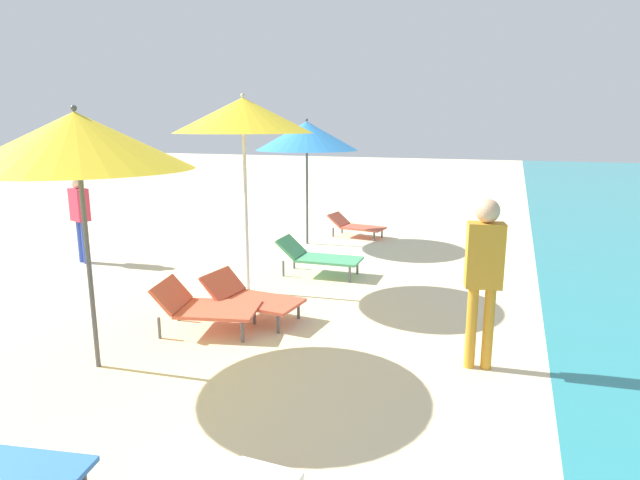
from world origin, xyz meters
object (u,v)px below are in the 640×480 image
(umbrella_second, at_px, (77,141))
(lounger_third_shoreside, at_px, (318,256))
(lounger_third_inland, at_px, (251,297))
(person_walking_mid, at_px, (484,267))
(person_walking_near, at_px, (80,211))
(lounger_second_shoreside, at_px, (205,306))
(umbrella_farthest, at_px, (307,136))
(umbrella_third, at_px, (243,116))
(lounger_farthest_shoreside, at_px, (356,226))

(umbrella_second, bearing_deg, lounger_third_shoreside, 76.62)
(lounger_third_inland, relative_size, person_walking_mid, 0.72)
(lounger_third_shoreside, bearing_deg, person_walking_near, -172.76)
(lounger_second_shoreside, relative_size, lounger_third_shoreside, 0.95)
(person_walking_near, bearing_deg, umbrella_farthest, 150.97)
(umbrella_third, distance_m, umbrella_farthest, 3.48)
(lounger_second_shoreside, height_order, lounger_farthest_shoreside, lounger_second_shoreside)
(umbrella_farthest, bearing_deg, lounger_third_shoreside, -64.23)
(lounger_farthest_shoreside, bearing_deg, person_walking_mid, -54.18)
(lounger_third_inland, relative_size, umbrella_farthest, 0.49)
(umbrella_farthest, distance_m, person_walking_near, 4.59)
(umbrella_third, bearing_deg, person_walking_near, 171.84)
(umbrella_farthest, height_order, person_walking_near, umbrella_farthest)
(umbrella_third, bearing_deg, lounger_second_shoreside, -81.42)
(umbrella_third, xyz_separation_m, lounger_third_inland, (0.58, -1.02, -2.33))
(lounger_third_shoreside, relative_size, lounger_farthest_shoreside, 1.07)
(umbrella_second, bearing_deg, lounger_second_shoreside, 66.94)
(umbrella_second, height_order, umbrella_farthest, umbrella_second)
(lounger_second_shoreside, bearing_deg, umbrella_third, 85.16)
(lounger_third_inland, bearing_deg, person_walking_mid, -4.19)
(lounger_farthest_shoreside, relative_size, person_walking_near, 0.83)
(lounger_third_inland, height_order, lounger_farthest_shoreside, lounger_third_inland)
(umbrella_second, height_order, lounger_third_inland, umbrella_second)
(lounger_second_shoreside, height_order, umbrella_farthest, umbrella_farthest)
(umbrella_third, bearing_deg, lounger_farthest_shoreside, 84.94)
(lounger_farthest_shoreside, bearing_deg, lounger_second_shoreside, -83.03)
(lounger_farthest_shoreside, bearing_deg, person_walking_near, -127.48)
(umbrella_third, distance_m, person_walking_near, 4.08)
(lounger_third_shoreside, height_order, person_walking_near, person_walking_near)
(umbrella_third, height_order, person_walking_mid, umbrella_third)
(umbrella_farthest, relative_size, person_walking_near, 1.65)
(person_walking_near, bearing_deg, umbrella_third, 101.40)
(umbrella_second, height_order, person_walking_mid, umbrella_second)
(lounger_third_inland, relative_size, person_walking_near, 0.81)
(person_walking_mid, bearing_deg, lounger_second_shoreside, -98.98)
(umbrella_farthest, bearing_deg, umbrella_third, -83.64)
(umbrella_third, height_order, person_walking_near, umbrella_third)
(umbrella_second, height_order, person_walking_near, umbrella_second)
(umbrella_third, xyz_separation_m, lounger_third_shoreside, (0.68, 1.25, -2.30))
(umbrella_farthest, bearing_deg, lounger_third_inland, -77.79)
(lounger_second_shoreside, bearing_deg, person_walking_mid, -11.57)
(umbrella_second, xyz_separation_m, lounger_farthest_shoreside, (0.69, 7.31, -2.08))
(lounger_second_shoreside, relative_size, person_walking_near, 0.84)
(lounger_third_shoreside, distance_m, lounger_farthest_shoreside, 3.24)
(person_walking_mid, bearing_deg, person_walking_near, -116.45)
(lounger_second_shoreside, height_order, lounger_third_inland, lounger_second_shoreside)
(person_walking_near, relative_size, person_walking_mid, 0.89)
(umbrella_second, xyz_separation_m, lounger_third_inland, (0.88, 1.80, -2.04))
(umbrella_second, relative_size, lounger_third_inland, 2.08)
(umbrella_second, relative_size, lounger_third_shoreside, 1.90)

